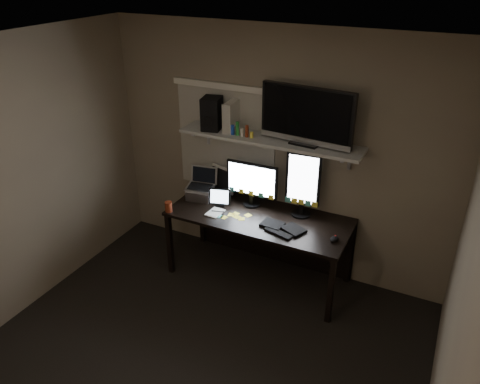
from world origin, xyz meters
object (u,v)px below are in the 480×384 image
Objects in this scene: monitor_landscape at (252,184)px; speaker at (212,113)px; monitor_portrait at (303,184)px; laptop at (200,185)px; mouse at (334,239)px; desk at (264,225)px; tv at (307,116)px; tablet at (220,197)px; keyboard at (283,227)px; game_console at (232,116)px; cup at (169,207)px.

speaker is (-0.45, 0.01, 0.67)m from monitor_landscape.
laptop is at bearing -176.64° from monitor_portrait.
mouse is at bearing -24.04° from speaker.
laptop reaches higher than mouse.
mouse reaches higher than desk.
monitor_portrait is 0.68m from tv.
monitor_portrait is 0.86m from tablet.
tv is (0.06, 0.31, 1.00)m from keyboard.
game_console is (-0.78, 0.03, 0.56)m from monitor_portrait.
mouse is 0.97× the size of cup.
mouse is at bearing -19.83° from game_console.
monitor_landscape is 1.68× the size of speaker.
monitor_portrait reaches higher than cup.
cup reaches higher than keyboard.
monitor_landscape is 0.87m from cup.
monitor_portrait is 0.96m from game_console.
keyboard is at bearing 9.98° from cup.
cup is (-1.21, -0.52, -0.28)m from monitor_portrait.
monitor_landscape reaches higher than desk.
tv is (-0.01, -0.00, 0.68)m from monitor_portrait.
monitor_portrait is 1.13m from speaker.
game_console is at bearing 0.37° from speaker.
laptop is 0.42m from cup.
game_console reaches higher than desk.
mouse is at bearing -40.19° from monitor_portrait.
monitor_landscape is 0.81× the size of monitor_portrait.
speaker is (-0.17, 0.17, 0.81)m from tablet.
monitor_portrait is 3.03× the size of tablet.
speaker is (0.10, 0.12, 0.75)m from laptop.
mouse is at bearing 7.11° from cup.
desk is 0.63m from monitor_portrait.
game_console is at bearing 51.07° from cup.
desk is 16.96× the size of cup.
desk is at bearing -18.81° from monitor_landscape.
keyboard is at bearing -29.89° from game_console.
speaker reaches higher than cup.
monitor_landscape is at bearing 162.66° from desk.
tablet is at bearing -171.34° from mouse.
game_console is at bearing 168.84° from keyboard.
tablet is 0.69× the size of laptop.
monitor_landscape reaches higher than tablet.
tv is (0.52, 0.03, 0.78)m from monitor_landscape.
keyboard is 4.04× the size of cup.
desk is at bearing -17.81° from speaker.
mouse is 1.24m from tablet.
laptop is 1.10× the size of game_console.
game_console is (-0.77, 0.03, -0.12)m from tv.
tv is at bearing 159.13° from mouse.
monitor_landscape is at bearing -171.93° from tv.
mouse is 1.66m from cup.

